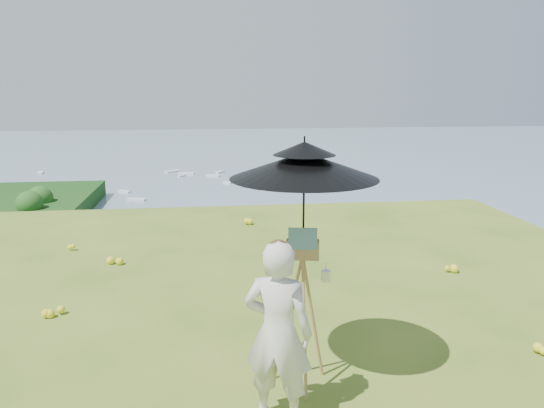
{
  "coord_description": "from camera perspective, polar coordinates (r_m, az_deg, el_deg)",
  "views": [
    {
      "loc": [
        0.11,
        -5.77,
        2.89
      ],
      "look_at": [
        0.99,
        1.37,
        1.28
      ],
      "focal_mm": 35.0,
      "sensor_mm": 36.0,
      "label": 1
    }
  ],
  "objects": [
    {
      "name": "ground",
      "position": [
        6.45,
        -7.5,
        -14.15
      ],
      "size": [
        14.0,
        14.0,
        0.0
      ],
      "primitive_type": "plane",
      "color": "#4B6A1E",
      "rests_on": "ground"
    },
    {
      "name": "shoreline_tier",
      "position": [
        89.64,
        -6.59,
        -13.19
      ],
      "size": [
        170.0,
        28.0,
        8.0
      ],
      "primitive_type": "cube",
      "color": "#6A6255",
      "rests_on": "bay_water"
    },
    {
      "name": "bay_water",
      "position": [
        248.52,
        -7.01,
        3.98
      ],
      "size": [
        700.0,
        700.0,
        0.0
      ],
      "primitive_type": "plane",
      "color": "#728BA2",
      "rests_on": "ground"
    },
    {
      "name": "slope_trees",
      "position": [
        44.52,
        -6.72,
        -11.18
      ],
      "size": [
        110.0,
        50.0,
        6.0
      ],
      "primitive_type": null,
      "color": "#194D17",
      "rests_on": "forest_slope"
    },
    {
      "name": "harbor_town",
      "position": [
        87.02,
        -6.7,
        -9.33
      ],
      "size": [
        110.0,
        22.0,
        5.0
      ],
      "primitive_type": null,
      "color": "silver",
      "rests_on": "shoreline_tier"
    },
    {
      "name": "moored_boats",
      "position": [
        171.19,
        -11.11,
        0.05
      ],
      "size": [
        140.0,
        140.0,
        0.7
      ],
      "primitive_type": null,
      "color": "white",
      "rests_on": "bay_water"
    },
    {
      "name": "wildflowers",
      "position": [
        6.65,
        -7.5,
        -12.72
      ],
      "size": [
        10.0,
        10.5,
        0.12
      ],
      "primitive_type": null,
      "color": "yellow",
      "rests_on": "ground"
    },
    {
      "name": "painter",
      "position": [
        4.66,
        0.66,
        -13.71
      ],
      "size": [
        0.71,
        0.6,
        1.66
      ],
      "primitive_type": "imported",
      "rotation": [
        0.0,
        0.0,
        2.74
      ],
      "color": "beige",
      "rests_on": "ground"
    },
    {
      "name": "field_easel",
      "position": [
        5.19,
        3.23,
        -11.09
      ],
      "size": [
        0.72,
        0.72,
        1.62
      ],
      "primitive_type": null,
      "rotation": [
        0.0,
        0.0,
        -0.2
      ],
      "color": "olive",
      "rests_on": "ground"
    },
    {
      "name": "sun_umbrella",
      "position": [
        4.88,
        3.44,
        0.77
      ],
      "size": [
        1.83,
        1.83,
        1.12
      ],
      "primitive_type": null,
      "rotation": [
        0.0,
        0.0,
        -0.45
      ],
      "color": "black",
      "rests_on": "field_easel"
    },
    {
      "name": "painter_cap",
      "position": [
        4.37,
        0.69,
        -4.48
      ],
      "size": [
        0.26,
        0.28,
        0.1
      ],
      "primitive_type": null,
      "rotation": [
        0.0,
        0.0,
        -0.4
      ],
      "color": "#C36E6B",
      "rests_on": "painter"
    }
  ]
}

